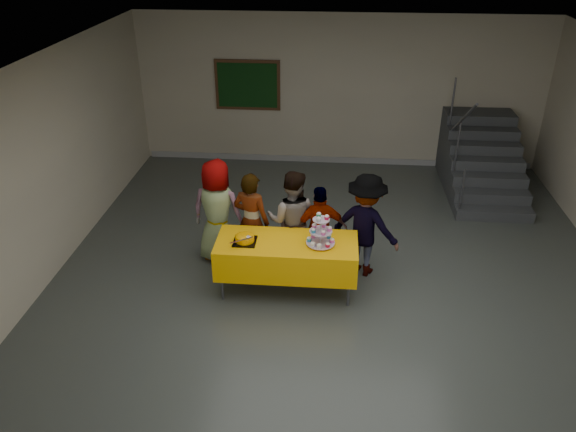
# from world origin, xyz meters

# --- Properties ---
(room_shell) EXTENTS (10.00, 10.04, 3.02)m
(room_shell) POSITION_xyz_m (0.00, 0.02, 2.13)
(room_shell) COLOR #4C514C
(room_shell) RESTS_ON ground
(bake_table) EXTENTS (1.88, 0.78, 0.77)m
(bake_table) POSITION_xyz_m (-0.64, 0.38, 0.56)
(bake_table) COLOR #595960
(bake_table) RESTS_ON ground
(cupcake_stand) EXTENTS (0.38, 0.38, 0.44)m
(cupcake_stand) POSITION_xyz_m (-0.19, 0.35, 0.93)
(cupcake_stand) COLOR silver
(cupcake_stand) RESTS_ON bake_table
(bear_cake) EXTENTS (0.32, 0.36, 0.12)m
(bear_cake) POSITION_xyz_m (-1.19, 0.33, 0.83)
(bear_cake) COLOR black
(bear_cake) RESTS_ON bake_table
(schoolchild_a) EXTENTS (0.84, 0.62, 1.58)m
(schoolchild_a) POSITION_xyz_m (-1.71, 1.11, 0.79)
(schoolchild_a) COLOR slate
(schoolchild_a) RESTS_ON ground
(schoolchild_b) EXTENTS (0.63, 0.51, 1.49)m
(schoolchild_b) POSITION_xyz_m (-1.19, 0.94, 0.75)
(schoolchild_b) COLOR slate
(schoolchild_b) RESTS_ON ground
(schoolchild_c) EXTENTS (0.78, 0.63, 1.51)m
(schoolchild_c) POSITION_xyz_m (-0.62, 1.01, 0.76)
(schoolchild_c) COLOR slate
(schoolchild_c) RESTS_ON ground
(schoolchild_d) EXTENTS (0.82, 0.44, 1.33)m
(schoolchild_d) POSITION_xyz_m (-0.21, 0.91, 0.66)
(schoolchild_d) COLOR slate
(schoolchild_d) RESTS_ON ground
(schoolchild_e) EXTENTS (1.13, 0.92, 1.53)m
(schoolchild_e) POSITION_xyz_m (0.42, 0.94, 0.76)
(schoolchild_e) COLOR slate
(schoolchild_e) RESTS_ON ground
(staircase) EXTENTS (1.30, 2.40, 2.04)m
(staircase) POSITION_xyz_m (2.70, 4.13, 0.49)
(staircase) COLOR #424447
(staircase) RESTS_ON ground
(noticeboard) EXTENTS (1.30, 0.05, 1.00)m
(noticeboard) POSITION_xyz_m (-1.82, 4.96, 1.60)
(noticeboard) COLOR #472B16
(noticeboard) RESTS_ON ground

